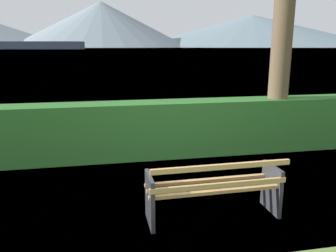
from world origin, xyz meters
TOP-DOWN VIEW (x-y plane):
  - ground_plane at (0.00, 0.00)m, footprint 1400.00×1400.00m
  - water_surface at (0.00, 309.04)m, footprint 620.00×620.00m
  - park_bench at (0.00, -0.06)m, footprint 1.82×0.60m
  - hedge_row at (0.00, 2.74)m, footprint 10.88×0.68m
  - cargo_ship_large at (-65.90, 251.00)m, footprint 91.72×30.97m
  - distant_hills at (-29.64, 567.24)m, footprint 958.39×436.33m

SIDE VIEW (x-z plane):
  - ground_plane at x=0.00m, z-range 0.00..0.00m
  - water_surface at x=0.00m, z-range 0.00..0.00m
  - park_bench at x=0.00m, z-range 0.00..0.86m
  - hedge_row at x=0.00m, z-range 0.00..1.16m
  - cargo_ship_large at x=-65.90m, z-range -3.57..12.64m
  - distant_hills at x=-29.64m, z-range -3.34..68.61m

